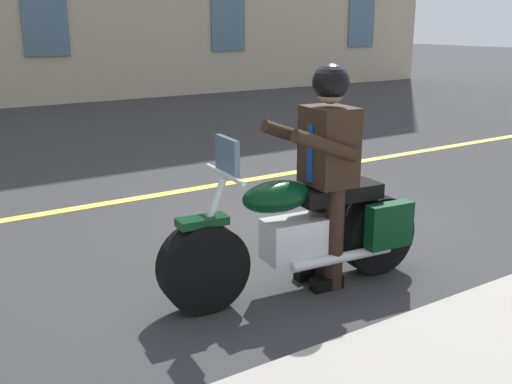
% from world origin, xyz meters
% --- Properties ---
extents(ground_plane, '(80.00, 80.00, 0.00)m').
position_xyz_m(ground_plane, '(0.00, 0.00, 0.00)').
color(ground_plane, '#333335').
extents(lane_center_stripe, '(60.00, 0.16, 0.01)m').
position_xyz_m(lane_center_stripe, '(0.00, -2.00, 0.01)').
color(lane_center_stripe, '#E5DB4C').
rests_on(lane_center_stripe, ground_plane).
extents(motorcycle_main, '(2.22, 0.74, 1.26)m').
position_xyz_m(motorcycle_main, '(0.81, 1.04, 0.45)').
color(motorcycle_main, black).
rests_on(motorcycle_main, ground_plane).
extents(rider_main, '(0.66, 0.59, 1.74)m').
position_xyz_m(rider_main, '(0.62, 1.06, 1.04)').
color(rider_main, black).
rests_on(rider_main, ground_plane).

